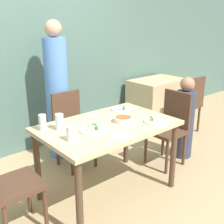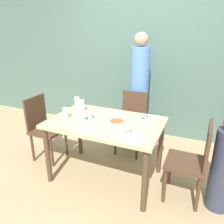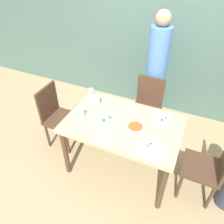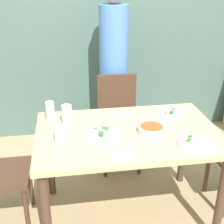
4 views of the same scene
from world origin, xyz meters
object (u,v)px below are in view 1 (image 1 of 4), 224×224
Objects in this scene: person_child at (184,120)px; person_adult at (57,96)px; glass_water_tall at (59,122)px; chair_adult_spot at (72,127)px; chair_child_spot at (170,126)px; plate_rice_adult at (121,109)px; bowl_curry at (123,119)px.

person_adult is at bearing 138.86° from person_child.
person_child is 7.05× the size of glass_water_tall.
chair_adult_spot is at bearing -90.00° from person_adult.
plate_rice_adult is at bearing -111.46° from chair_child_spot.
chair_child_spot reaches higher than plate_rice_adult.
bowl_curry is at bearing -176.96° from person_child.
person_adult is 1.12m from bowl_curry.
glass_water_tall is at bearing -175.19° from plate_rice_adult.
chair_adult_spot is 1.18m from chair_child_spot.
person_adult is at bearing -139.02° from chair_child_spot.
person_adult reaches higher than plate_rice_adult.
glass_water_tall is at bearing -96.71° from chair_child_spot.
bowl_curry is 0.37m from plate_rice_adult.
bowl_curry is at bearing -21.19° from glass_water_tall.
chair_adult_spot and chair_child_spot have the same top height.
chair_child_spot is at bearing -49.02° from person_adult.
person_child is 1.16m from bowl_curry.
glass_water_tall is at bearing 174.43° from person_child.
chair_adult_spot is at bearing -129.06° from chair_child_spot.
plate_rice_adult is at bearing -57.77° from chair_adult_spot.
bowl_curry is (-1.12, -0.06, 0.29)m from person_child.
chair_child_spot is 4.25× the size of plate_rice_adult.
person_child reaches higher than chair_child_spot.
chair_child_spot is at bearing 4.10° from bowl_curry.
person_adult is 9.31× the size of bowl_curry.
plate_rice_adult is 1.42× the size of glass_water_tall.
chair_adult_spot is 0.52× the size of person_adult.
glass_water_tall is (-1.41, 0.17, 0.34)m from chair_child_spot.
chair_child_spot is 4.88× the size of bowl_curry.
person_child is 1.74m from glass_water_tall.
person_child is at bearing -31.63° from chair_adult_spot.
chair_adult_spot is at bearing 148.37° from person_child.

